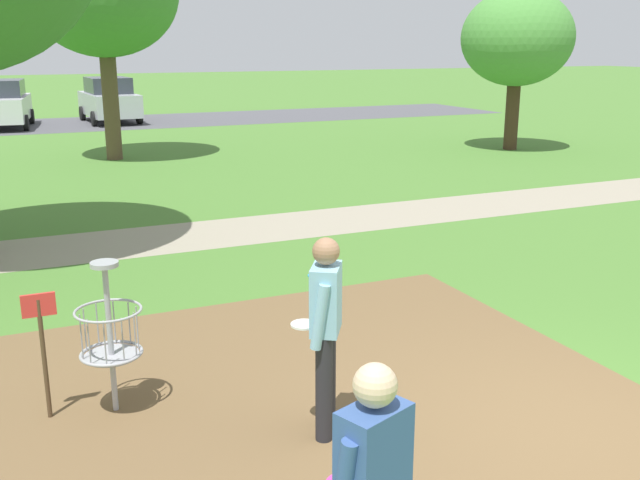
{
  "coord_description": "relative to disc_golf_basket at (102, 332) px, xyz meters",
  "views": [
    {
      "loc": [
        -4.17,
        -4.04,
        3.18
      ],
      "look_at": [
        -0.89,
        3.33,
        1.0
      ],
      "focal_mm": 40.81,
      "sensor_mm": 36.0,
      "label": 1
    }
  ],
  "objects": [
    {
      "name": "ground_plane",
      "position": [
        3.5,
        -2.12,
        -0.75
      ],
      "size": [
        160.0,
        160.0,
        0.0
      ],
      "primitive_type": "plane",
      "color": "#47752D"
    },
    {
      "name": "dirt_tee_pad",
      "position": [
        1.73,
        -0.29,
        -0.75
      ],
      "size": [
        6.06,
        5.08,
        0.01
      ],
      "primitive_type": "cube",
      "color": "brown",
      "rests_on": "ground"
    },
    {
      "name": "disc_golf_basket",
      "position": [
        0.0,
        0.0,
        0.0
      ],
      "size": [
        0.98,
        0.58,
        1.39
      ],
      "color": "#9E9EA3",
      "rests_on": "ground"
    },
    {
      "name": "player_waiting_left",
      "position": [
        1.62,
        -1.14,
        0.21
      ],
      "size": [
        0.45,
        0.48,
        1.71
      ],
      "color": "#232328",
      "rests_on": "ground"
    },
    {
      "name": "frisbee_by_tee",
      "position": [
        3.25,
        2.82,
        -0.74
      ],
      "size": [
        0.21,
        0.21,
        0.02
      ],
      "primitive_type": "cylinder",
      "color": "#1E93DB",
      "rests_on": "ground"
    },
    {
      "name": "tree_near_left",
      "position": [
        13.94,
        12.08,
        2.57
      ],
      "size": [
        3.35,
        3.35,
        4.77
      ],
      "color": "#422D1E",
      "rests_on": "ground"
    },
    {
      "name": "parking_lot_strip",
      "position": [
        3.5,
        25.21,
        -0.75
      ],
      "size": [
        36.0,
        6.0,
        0.01
      ],
      "primitive_type": "cube",
      "color": "#4C4C51",
      "rests_on": "ground"
    },
    {
      "name": "parked_car_leftmost",
      "position": [
        -0.3,
        24.97,
        0.17
      ],
      "size": [
        2.38,
        4.4,
        1.84
      ],
      "color": "silver",
      "rests_on": "ground"
    },
    {
      "name": "parked_car_center_left",
      "position": [
        3.79,
        25.42,
        0.17
      ],
      "size": [
        2.16,
        4.3,
        1.84
      ],
      "color": "#B2B7BC",
      "rests_on": "ground"
    },
    {
      "name": "gravel_path",
      "position": [
        3.5,
        5.74,
        -0.75
      ],
      "size": [
        40.0,
        1.92,
        0.0
      ],
      "primitive_type": "cube",
      "color": "gray",
      "rests_on": "ground"
    }
  ]
}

